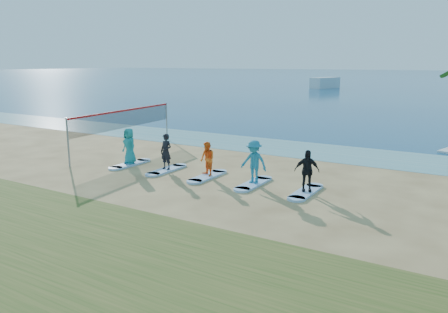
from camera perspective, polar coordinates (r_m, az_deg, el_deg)
The scene contains 14 objects.
ground at distance 17.47m, azimuth -0.89°, elevation -5.04°, with size 600.00×600.00×0.00m, color tan.
shallow_water at distance 26.68m, azimuth 11.18°, elevation 0.80°, with size 600.00×600.00×0.00m, color teal.
volleyball_net at distance 26.34m, azimuth -12.88°, elevation 4.76°, with size 0.98×9.05×2.50m.
boat_offshore_a at distance 92.71m, azimuth 13.01°, elevation 8.69°, with size 2.58×6.98×2.17m, color silver.
surfboard_0 at distance 22.99m, azimuth -12.16°, elevation -0.98°, with size 0.70×2.20×0.09m, color #9CC3F1.
student_0 at distance 22.79m, azimuth -12.27°, elevation 1.37°, with size 0.89×0.58×1.83m, color teal.
surfboard_1 at distance 21.45m, azimuth -7.51°, elevation -1.75°, with size 0.70×2.20×0.09m, color #9CC3F1.
student_1 at distance 21.25m, azimuth -7.58°, elevation 0.65°, with size 0.63×0.42×1.74m, color black.
surfboard_2 at distance 20.09m, azimuth -2.18°, elevation -2.61°, with size 0.70×2.20×0.09m, color #9CC3F1.
student_2 at distance 19.89m, azimuth -2.20°, elevation -0.31°, with size 0.76×0.59×1.56m, color orange.
surfboard_3 at distance 18.92m, azimuth 3.88°, elevation -3.56°, with size 0.70×2.20×0.09m, color #9CC3F1.
student_3 at distance 18.68m, azimuth 3.92°, elevation -0.68°, with size 1.20×0.69×1.86m, color teal.
surfboard_4 at distance 18.00m, azimuth 10.65°, elevation -4.58°, with size 0.70×2.20×0.09m, color #9CC3F1.
student_4 at distance 17.77m, azimuth 10.76°, elevation -1.83°, with size 0.99×0.41×1.69m, color black.
Camera 1 is at (8.88, -14.13, 5.18)m, focal length 35.00 mm.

